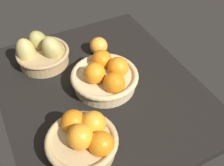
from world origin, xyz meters
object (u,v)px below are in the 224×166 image
object	(u,v)px
basket_near_right	(84,139)
basket_near_left_pears	(42,53)
loose_orange_front_gap	(99,46)
basket_center	(106,77)

from	to	relation	value
basket_near_right	basket_near_left_pears	distance (cm)	46.30
basket_near_left_pears	loose_orange_front_gap	bearing A→B (deg)	77.51
basket_near_left_pears	loose_orange_front_gap	world-z (taller)	basket_near_left_pears
basket_center	loose_orange_front_gap	distance (cm)	20.29
basket_near_left_pears	basket_near_right	bearing A→B (deg)	-1.00
basket_near_right	loose_orange_front_gap	distance (cm)	47.65
basket_center	loose_orange_front_gap	bearing A→B (deg)	162.43
basket_center	basket_near_left_pears	xyz separation A→B (cm)	(-24.46, -17.04, 0.14)
basket_near_right	basket_near_left_pears	xyz separation A→B (cm)	(-46.29, 0.81, -0.14)
basket_center	basket_near_left_pears	world-z (taller)	basket_near_left_pears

